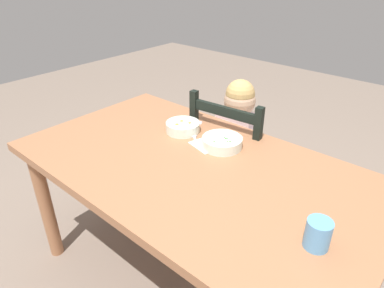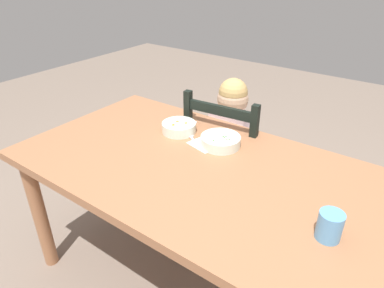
{
  "view_description": "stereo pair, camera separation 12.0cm",
  "coord_description": "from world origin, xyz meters",
  "px_view_note": "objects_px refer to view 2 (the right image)",
  "views": [
    {
      "loc": [
        0.82,
        -0.95,
        1.52
      ],
      "look_at": [
        -0.06,
        0.06,
        0.78
      ],
      "focal_mm": 32.18,
      "sensor_mm": 36.0,
      "label": 1
    },
    {
      "loc": [
        0.73,
        -1.03,
        1.52
      ],
      "look_at": [
        -0.06,
        0.06,
        0.78
      ],
      "focal_mm": 32.18,
      "sensor_mm": 36.0,
      "label": 2
    }
  ],
  "objects_px": {
    "spoon": "(192,137)",
    "drinking_cup": "(330,226)",
    "bowl_of_peas": "(221,141)",
    "dining_chair": "(228,162)",
    "bowl_of_carrots": "(179,127)",
    "dining_table": "(195,180)",
    "child_figure": "(228,135)"
  },
  "relations": [
    {
      "from": "drinking_cup",
      "to": "dining_table",
      "type": "bearing_deg",
      "value": 169.13
    },
    {
      "from": "child_figure",
      "to": "bowl_of_peas",
      "type": "distance_m",
      "value": 0.34
    },
    {
      "from": "bowl_of_carrots",
      "to": "bowl_of_peas",
      "type": "bearing_deg",
      "value": -0.01
    },
    {
      "from": "bowl_of_peas",
      "to": "dining_table",
      "type": "bearing_deg",
      "value": -91.69
    },
    {
      "from": "bowl_of_peas",
      "to": "dining_chair",
      "type": "bearing_deg",
      "value": 111.68
    },
    {
      "from": "spoon",
      "to": "drinking_cup",
      "type": "distance_m",
      "value": 0.8
    },
    {
      "from": "dining_chair",
      "to": "drinking_cup",
      "type": "height_order",
      "value": "dining_chair"
    },
    {
      "from": "dining_table",
      "to": "dining_chair",
      "type": "bearing_deg",
      "value": 102.8
    },
    {
      "from": "bowl_of_peas",
      "to": "bowl_of_carrots",
      "type": "distance_m",
      "value": 0.25
    },
    {
      "from": "bowl_of_peas",
      "to": "drinking_cup",
      "type": "relative_size",
      "value": 1.92
    },
    {
      "from": "dining_table",
      "to": "bowl_of_carrots",
      "type": "xyz_separation_m",
      "value": [
        -0.24,
        0.2,
        0.12
      ]
    },
    {
      "from": "dining_table",
      "to": "bowl_of_carrots",
      "type": "bearing_deg",
      "value": 140.53
    },
    {
      "from": "child_figure",
      "to": "drinking_cup",
      "type": "distance_m",
      "value": 0.95
    },
    {
      "from": "child_figure",
      "to": "drinking_cup",
      "type": "bearing_deg",
      "value": -40.22
    },
    {
      "from": "child_figure",
      "to": "bowl_of_peas",
      "type": "bearing_deg",
      "value": -67.11
    },
    {
      "from": "child_figure",
      "to": "drinking_cup",
      "type": "height_order",
      "value": "child_figure"
    },
    {
      "from": "dining_chair",
      "to": "bowl_of_carrots",
      "type": "height_order",
      "value": "dining_chair"
    },
    {
      "from": "spoon",
      "to": "dining_chair",
      "type": "bearing_deg",
      "value": 83.83
    },
    {
      "from": "dining_table",
      "to": "drinking_cup",
      "type": "bearing_deg",
      "value": -10.87
    },
    {
      "from": "drinking_cup",
      "to": "spoon",
      "type": "bearing_deg",
      "value": 158.48
    },
    {
      "from": "bowl_of_peas",
      "to": "drinking_cup",
      "type": "xyz_separation_m",
      "value": [
        0.59,
        -0.31,
        0.02
      ]
    },
    {
      "from": "dining_table",
      "to": "spoon",
      "type": "relative_size",
      "value": 13.1
    },
    {
      "from": "dining_chair",
      "to": "child_figure",
      "type": "xyz_separation_m",
      "value": [
        -0.0,
        -0.01,
        0.19
      ]
    },
    {
      "from": "bowl_of_carrots",
      "to": "drinking_cup",
      "type": "distance_m",
      "value": 0.9
    },
    {
      "from": "dining_chair",
      "to": "child_figure",
      "type": "relative_size",
      "value": 0.94
    },
    {
      "from": "dining_table",
      "to": "spoon",
      "type": "bearing_deg",
      "value": 129.44
    },
    {
      "from": "spoon",
      "to": "bowl_of_peas",
      "type": "bearing_deg",
      "value": 7.1
    },
    {
      "from": "child_figure",
      "to": "spoon",
      "type": "distance_m",
      "value": 0.33
    },
    {
      "from": "dining_chair",
      "to": "bowl_of_carrots",
      "type": "bearing_deg",
      "value": -113.14
    },
    {
      "from": "bowl_of_carrots",
      "to": "spoon",
      "type": "bearing_deg",
      "value": -11.56
    },
    {
      "from": "child_figure",
      "to": "bowl_of_carrots",
      "type": "xyz_separation_m",
      "value": [
        -0.12,
        -0.29,
        0.13
      ]
    },
    {
      "from": "child_figure",
      "to": "spoon",
      "type": "bearing_deg",
      "value": -95.48
    }
  ]
}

